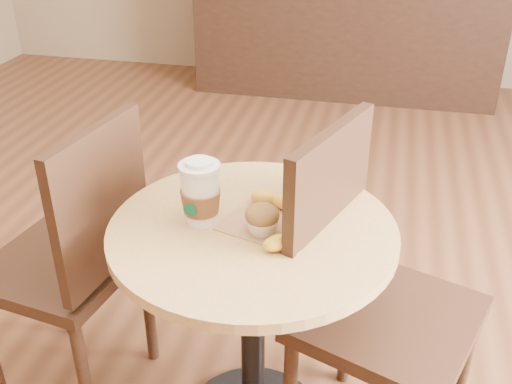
{
  "coord_description": "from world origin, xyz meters",
  "views": [
    {
      "loc": [
        0.34,
        -1.34,
        1.59
      ],
      "look_at": [
        0.04,
        -0.02,
        0.83
      ],
      "focal_mm": 42.0,
      "sensor_mm": 36.0,
      "label": 1
    }
  ],
  "objects_px": {
    "chair_right": "(365,293)",
    "banana": "(278,220)",
    "cafe_table": "(253,287)",
    "muffin": "(262,219)",
    "chair_left": "(76,256)",
    "coffee_cup": "(201,195)"
  },
  "relations": [
    {
      "from": "chair_right",
      "to": "banana",
      "type": "bearing_deg",
      "value": 117.16
    },
    {
      "from": "chair_left",
      "to": "banana",
      "type": "relative_size",
      "value": 3.39
    },
    {
      "from": "chair_right",
      "to": "coffee_cup",
      "type": "distance_m",
      "value": 0.52
    },
    {
      "from": "banana",
      "to": "chair_left",
      "type": "bearing_deg",
      "value": 161.31
    },
    {
      "from": "banana",
      "to": "cafe_table",
      "type": "bearing_deg",
      "value": 172.8
    },
    {
      "from": "coffee_cup",
      "to": "banana",
      "type": "bearing_deg",
      "value": 18.08
    },
    {
      "from": "cafe_table",
      "to": "coffee_cup",
      "type": "bearing_deg",
      "value": -177.08
    },
    {
      "from": "chair_left",
      "to": "chair_right",
      "type": "distance_m",
      "value": 0.87
    },
    {
      "from": "chair_left",
      "to": "coffee_cup",
      "type": "xyz_separation_m",
      "value": [
        0.43,
        -0.05,
        0.3
      ]
    },
    {
      "from": "banana",
      "to": "chair_right",
      "type": "bearing_deg",
      "value": -8.38
    },
    {
      "from": "cafe_table",
      "to": "muffin",
      "type": "relative_size",
      "value": 8.44
    },
    {
      "from": "chair_left",
      "to": "chair_right",
      "type": "bearing_deg",
      "value": 98.56
    },
    {
      "from": "chair_left",
      "to": "coffee_cup",
      "type": "relative_size",
      "value": 5.43
    },
    {
      "from": "cafe_table",
      "to": "chair_right",
      "type": "xyz_separation_m",
      "value": [
        0.31,
        0.04,
        0.0
      ]
    },
    {
      "from": "muffin",
      "to": "chair_right",
      "type": "bearing_deg",
      "value": 13.43
    },
    {
      "from": "chair_right",
      "to": "muffin",
      "type": "bearing_deg",
      "value": 123.67
    },
    {
      "from": "chair_right",
      "to": "coffee_cup",
      "type": "relative_size",
      "value": 5.63
    },
    {
      "from": "cafe_table",
      "to": "chair_right",
      "type": "bearing_deg",
      "value": 7.18
    },
    {
      "from": "chair_left",
      "to": "muffin",
      "type": "xyz_separation_m",
      "value": [
        0.59,
        -0.07,
        0.26
      ]
    },
    {
      "from": "chair_right",
      "to": "banana",
      "type": "height_order",
      "value": "chair_right"
    },
    {
      "from": "cafe_table",
      "to": "banana",
      "type": "distance_m",
      "value": 0.23
    },
    {
      "from": "banana",
      "to": "coffee_cup",
      "type": "bearing_deg",
      "value": 169.31
    }
  ]
}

